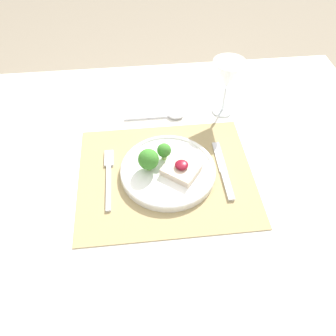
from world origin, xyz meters
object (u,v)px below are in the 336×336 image
at_px(wine_glass_near, 228,77).
at_px(knife, 224,173).
at_px(spoon, 169,115).
at_px(dinner_plate, 167,169).
at_px(fork, 109,174).

bearing_deg(wine_glass_near, knife, -101.40).
bearing_deg(spoon, dinner_plate, -95.62).
relative_size(dinner_plate, wine_glass_near, 1.43).
distance_m(dinner_plate, wine_glass_near, 0.33).
distance_m(fork, spoon, 0.28).
relative_size(fork, wine_glass_near, 1.15).
bearing_deg(wine_glass_near, spoon, -176.40).
relative_size(spoon, wine_glass_near, 1.06).
bearing_deg(fork, spoon, 50.02).
distance_m(knife, spoon, 0.27).
xyz_separation_m(knife, spoon, (-0.12, 0.25, 0.00)).
distance_m(fork, knife, 0.30).
bearing_deg(spoon, knife, -62.73).
bearing_deg(knife, wine_glass_near, 79.22).
height_order(knife, spoon, spoon).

